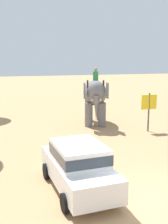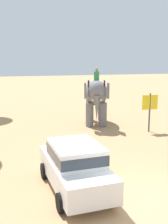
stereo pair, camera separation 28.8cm
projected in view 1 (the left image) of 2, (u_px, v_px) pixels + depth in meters
name	position (u px, v px, depth m)	size (l,w,h in m)	color
ground_plane	(144.00, 202.00, 9.13)	(120.00, 120.00, 0.00)	tan
car_sedan_foreground	(78.00, 165.00, 9.77)	(2.11, 4.21, 1.70)	white
elephant_with_mahout	(95.00, 95.00, 19.19)	(2.47, 4.02, 3.88)	slate
signboard_yellow	(149.00, 105.00, 17.37)	(1.00, 0.10, 2.40)	#4C4C51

